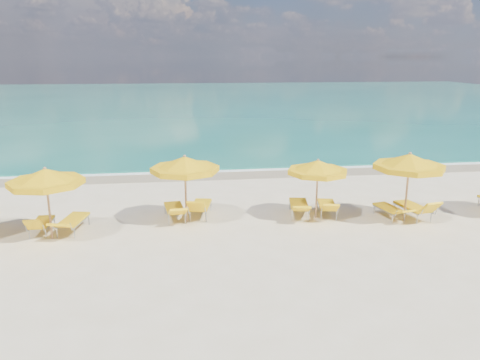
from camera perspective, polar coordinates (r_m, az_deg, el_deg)
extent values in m
plane|color=beige|center=(16.19, 0.70, -5.46)|extent=(120.00, 120.00, 0.00)
cube|color=#126756|center=(63.32, -5.59, 9.64)|extent=(120.00, 80.00, 0.30)
cube|color=tan|center=(23.22, -1.90, 0.82)|extent=(120.00, 2.60, 0.01)
cube|color=white|center=(24.00, -2.09, 1.28)|extent=(120.00, 1.20, 0.03)
cube|color=white|center=(32.74, -14.14, 4.49)|extent=(14.00, 0.36, 0.05)
cube|color=white|center=(40.72, 7.09, 6.77)|extent=(18.00, 0.30, 0.05)
cylinder|color=tan|center=(15.78, -22.29, -2.83)|extent=(0.07, 0.07, 2.25)
cone|color=yellow|center=(15.54, -22.63, 0.49)|extent=(2.68, 2.68, 0.45)
cylinder|color=yellow|center=(15.59, -22.55, -0.29)|extent=(2.70, 2.70, 0.18)
sphere|color=tan|center=(15.49, -22.71, 1.32)|extent=(0.10, 0.10, 0.10)
cylinder|color=tan|center=(16.23, -6.65, -1.25)|extent=(0.07, 0.07, 2.29)
cone|color=yellow|center=(15.99, -6.75, 2.07)|extent=(2.43, 2.43, 0.46)
cylinder|color=yellow|center=(16.04, -6.72, 1.29)|extent=(2.45, 2.45, 0.18)
sphere|color=tan|center=(15.94, -6.77, 2.89)|extent=(0.10, 0.10, 0.10)
cylinder|color=tan|center=(16.75, 9.35, -1.21)|extent=(0.06, 0.06, 2.08)
cone|color=yellow|center=(16.54, 9.47, 1.70)|extent=(2.14, 2.14, 0.42)
cylinder|color=yellow|center=(16.58, 9.45, 1.02)|extent=(2.16, 2.16, 0.17)
sphere|color=tan|center=(16.49, 9.51, 2.42)|extent=(0.09, 0.09, 0.09)
cylinder|color=tan|center=(17.23, 19.69, -0.96)|extent=(0.07, 0.07, 2.36)
cone|color=yellow|center=(17.01, 19.98, 2.25)|extent=(2.94, 2.94, 0.47)
cylinder|color=yellow|center=(17.05, 19.91, 1.50)|extent=(2.96, 2.96, 0.19)
sphere|color=tan|center=(16.96, 20.05, 3.05)|extent=(0.10, 0.10, 0.10)
cube|color=yellow|center=(16.73, -22.98, -4.74)|extent=(0.54, 1.21, 0.07)
cube|color=yellow|center=(15.94, -23.78, -4.99)|extent=(0.54, 0.45, 0.46)
cube|color=yellow|center=(16.47, -19.62, -4.54)|extent=(0.86, 1.45, 0.08)
cube|color=yellow|center=(15.60, -21.04, -5.21)|extent=(0.72, 0.72, 0.35)
cube|color=yellow|center=(16.85, -8.01, -3.38)|extent=(0.77, 1.42, 0.08)
cube|color=yellow|center=(15.91, -7.59, -3.85)|extent=(0.67, 0.67, 0.39)
cube|color=yellow|center=(17.04, -4.79, -3.05)|extent=(0.88, 1.47, 0.08)
cube|color=yellow|center=(16.12, -5.32, -3.25)|extent=(0.70, 0.63, 0.52)
cube|color=yellow|center=(17.19, 7.19, -2.94)|extent=(0.85, 1.48, 0.09)
cube|color=yellow|center=(16.21, 7.49, -3.49)|extent=(0.72, 0.72, 0.37)
cube|color=yellow|center=(17.40, 10.55, -2.97)|extent=(0.81, 1.37, 0.08)
cube|color=yellow|center=(16.50, 10.94, -3.32)|extent=(0.67, 0.64, 0.41)
cube|color=yellow|center=(17.67, 17.64, -3.24)|extent=(0.76, 1.28, 0.07)
cube|color=yellow|center=(16.99, 19.36, -3.70)|extent=(0.63, 0.64, 0.29)
cube|color=yellow|center=(17.90, 20.23, -3.04)|extent=(0.85, 1.48, 0.09)
cube|color=yellow|center=(17.15, 22.16, -3.17)|extent=(0.70, 0.62, 0.52)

